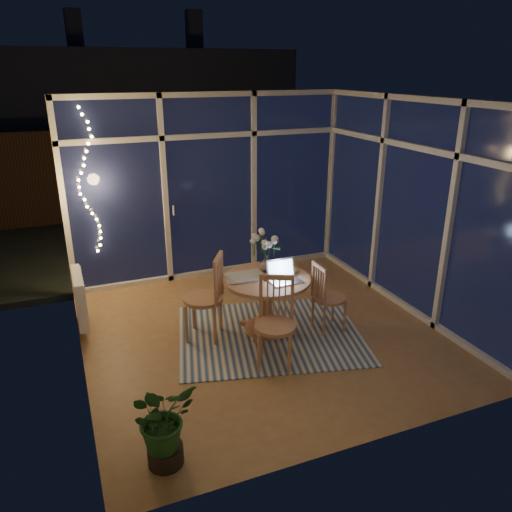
% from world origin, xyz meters
% --- Properties ---
extents(floor, '(4.00, 4.00, 0.00)m').
position_xyz_m(floor, '(0.00, 0.00, 0.00)').
color(floor, '#91613F').
rests_on(floor, ground).
extents(ceiling, '(4.00, 4.00, 0.00)m').
position_xyz_m(ceiling, '(0.00, 0.00, 2.60)').
color(ceiling, white).
rests_on(ceiling, wall_back).
extents(wall_back, '(4.00, 0.04, 2.60)m').
position_xyz_m(wall_back, '(0.00, 2.00, 1.30)').
color(wall_back, silver).
rests_on(wall_back, floor).
extents(wall_front, '(4.00, 0.04, 2.60)m').
position_xyz_m(wall_front, '(0.00, -2.00, 1.30)').
color(wall_front, silver).
rests_on(wall_front, floor).
extents(wall_left, '(0.04, 4.00, 2.60)m').
position_xyz_m(wall_left, '(-2.00, 0.00, 1.30)').
color(wall_left, silver).
rests_on(wall_left, floor).
extents(wall_right, '(0.04, 4.00, 2.60)m').
position_xyz_m(wall_right, '(2.00, 0.00, 1.30)').
color(wall_right, silver).
rests_on(wall_right, floor).
extents(window_wall_back, '(4.00, 0.10, 2.60)m').
position_xyz_m(window_wall_back, '(0.00, 1.96, 1.30)').
color(window_wall_back, silver).
rests_on(window_wall_back, floor).
extents(window_wall_right, '(0.10, 4.00, 2.60)m').
position_xyz_m(window_wall_right, '(1.96, 0.00, 1.30)').
color(window_wall_right, silver).
rests_on(window_wall_right, floor).
extents(radiator, '(0.10, 0.70, 0.58)m').
position_xyz_m(radiator, '(-1.94, 0.90, 0.40)').
color(radiator, white).
rests_on(radiator, wall_left).
extents(fairy_lights, '(0.24, 0.10, 1.85)m').
position_xyz_m(fairy_lights, '(-1.65, 1.88, 1.52)').
color(fairy_lights, '#FFC766').
rests_on(fairy_lights, window_wall_back).
extents(garden_patio, '(12.00, 6.00, 0.10)m').
position_xyz_m(garden_patio, '(0.50, 5.00, -0.06)').
color(garden_patio, black).
rests_on(garden_patio, ground).
extents(garden_fence, '(11.00, 0.08, 1.80)m').
position_xyz_m(garden_fence, '(0.00, 5.50, 0.90)').
color(garden_fence, '#352013').
rests_on(garden_fence, ground).
extents(neighbour_roof, '(7.00, 3.00, 2.20)m').
position_xyz_m(neighbour_roof, '(0.30, 8.50, 2.20)').
color(neighbour_roof, '#33373E').
rests_on(neighbour_roof, ground).
extents(garden_shrubs, '(0.90, 0.90, 0.90)m').
position_xyz_m(garden_shrubs, '(-0.80, 3.40, 0.45)').
color(garden_shrubs, black).
rests_on(garden_shrubs, ground).
extents(rug, '(2.42, 2.12, 0.01)m').
position_xyz_m(rug, '(0.05, -0.07, 0.01)').
color(rug, beige).
rests_on(rug, floor).
extents(dining_table, '(1.20, 1.20, 0.68)m').
position_xyz_m(dining_table, '(0.05, 0.03, 0.34)').
color(dining_table, '#9E7047').
rests_on(dining_table, floor).
extents(chair_left, '(0.64, 0.64, 1.02)m').
position_xyz_m(chair_left, '(-0.67, 0.17, 0.51)').
color(chair_left, '#9E7047').
rests_on(chair_left, floor).
extents(chair_right, '(0.40, 0.40, 0.86)m').
position_xyz_m(chair_right, '(0.73, -0.21, 0.43)').
color(chair_right, '#9E7047').
rests_on(chair_right, floor).
extents(chair_front, '(0.60, 0.60, 0.96)m').
position_xyz_m(chair_front, '(-0.16, -0.67, 0.48)').
color(chair_front, '#9E7047').
rests_on(chair_front, floor).
extents(laptop, '(0.35, 0.30, 0.25)m').
position_xyz_m(laptop, '(0.19, -0.15, 0.80)').
color(laptop, silver).
rests_on(laptop, dining_table).
extents(flower_vase, '(0.24, 0.24, 0.21)m').
position_xyz_m(flower_vase, '(0.13, 0.22, 0.78)').
color(flower_vase, white).
rests_on(flower_vase, dining_table).
extents(bowl, '(0.18, 0.18, 0.04)m').
position_xyz_m(bowl, '(0.35, 0.07, 0.69)').
color(bowl, silver).
rests_on(bowl, dining_table).
extents(newspapers, '(0.45, 0.38, 0.02)m').
position_xyz_m(newspapers, '(-0.16, 0.14, 0.69)').
color(newspapers, '#BAB9B1').
rests_on(newspapers, dining_table).
extents(phone, '(0.11, 0.07, 0.01)m').
position_xyz_m(phone, '(0.10, -0.10, 0.68)').
color(phone, black).
rests_on(phone, dining_table).
extents(potted_plant, '(0.68, 0.64, 0.76)m').
position_xyz_m(potted_plant, '(-1.51, -1.60, 0.38)').
color(potted_plant, '#1A4B1C').
rests_on(potted_plant, floor).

